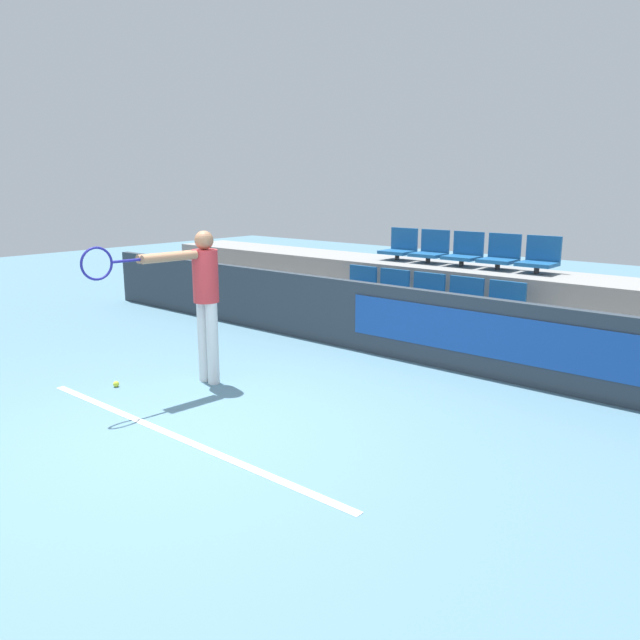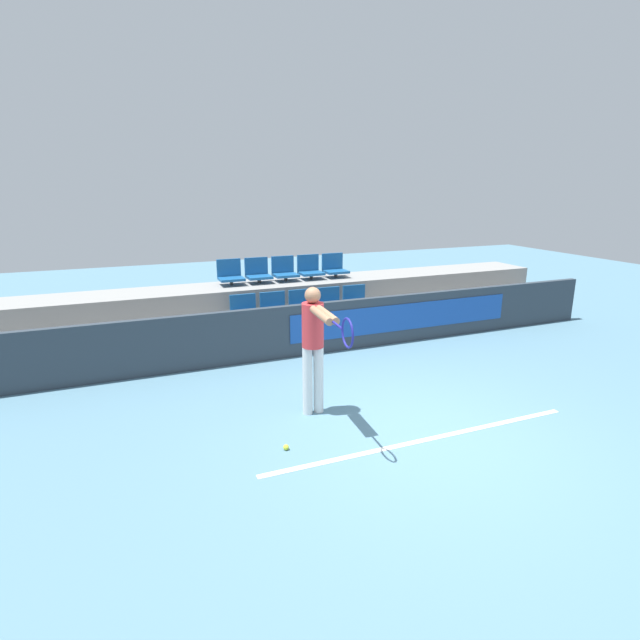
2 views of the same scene
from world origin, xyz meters
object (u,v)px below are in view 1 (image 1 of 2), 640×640
(stadium_chair_1, at_px, (390,291))
(stadium_chair_6, at_px, (431,250))
(stadium_chair_0, at_px, (358,287))
(stadium_chair_2, at_px, (424,295))
(stadium_chair_4, at_px, (503,306))
(stadium_chair_8, at_px, (500,255))
(stadium_chair_7, at_px, (464,252))
(stadium_chair_9, at_px, (540,258))
(tennis_ball, at_px, (116,384))
(tennis_player, at_px, (200,292))
(stadium_chair_3, at_px, (462,300))
(stadium_chair_5, at_px, (400,247))

(stadium_chair_1, height_order, stadium_chair_6, stadium_chair_6)
(stadium_chair_0, height_order, stadium_chair_2, same)
(stadium_chair_0, distance_m, stadium_chair_2, 1.13)
(stadium_chair_4, distance_m, stadium_chair_8, 1.32)
(stadium_chair_0, xyz_separation_m, stadium_chair_7, (1.13, 1.08, 0.50))
(stadium_chair_9, bearing_deg, stadium_chair_0, -154.33)
(stadium_chair_0, height_order, stadium_chair_8, stadium_chair_8)
(stadium_chair_4, xyz_separation_m, tennis_ball, (-2.73, -3.75, -0.66))
(stadium_chair_0, height_order, tennis_ball, stadium_chair_0)
(stadium_chair_2, xyz_separation_m, tennis_player, (-0.97, -3.04, 0.34))
(tennis_ball, bearing_deg, stadium_chair_6, 77.82)
(stadium_chair_0, distance_m, stadium_chair_1, 0.56)
(stadium_chair_2, height_order, stadium_chair_7, stadium_chair_7)
(stadium_chair_3, relative_size, stadium_chair_5, 1.00)
(stadium_chair_0, xyz_separation_m, stadium_chair_1, (0.56, 0.00, 0.00))
(stadium_chair_0, height_order, stadium_chair_4, same)
(stadium_chair_2, height_order, tennis_ball, stadium_chair_2)
(stadium_chair_1, xyz_separation_m, stadium_chair_2, (0.56, 0.00, 0.00))
(stadium_chair_1, relative_size, stadium_chair_4, 1.00)
(stadium_chair_6, distance_m, tennis_ball, 5.07)
(tennis_player, relative_size, tennis_ball, 25.67)
(stadium_chair_9, bearing_deg, stadium_chair_5, 180.00)
(stadium_chair_4, xyz_separation_m, stadium_chair_7, (-1.13, 1.08, 0.50))
(stadium_chair_7, xyz_separation_m, tennis_player, (-0.97, -4.13, -0.16))
(tennis_player, bearing_deg, stadium_chair_3, 67.66)
(stadium_chair_0, relative_size, stadium_chair_9, 1.00)
(stadium_chair_3, bearing_deg, stadium_chair_1, 180.00)
(stadium_chair_8, relative_size, tennis_ball, 7.51)
(stadium_chair_1, xyz_separation_m, tennis_player, (-0.41, -3.04, 0.34))
(stadium_chair_9, bearing_deg, stadium_chair_8, 180.00)
(stadium_chair_6, bearing_deg, stadium_chair_9, 0.00)
(stadium_chair_1, bearing_deg, stadium_chair_4, 0.00)
(stadium_chair_6, height_order, tennis_player, tennis_player)
(stadium_chair_7, bearing_deg, stadium_chair_1, -117.48)
(stadium_chair_2, distance_m, tennis_player, 3.21)
(stadium_chair_5, bearing_deg, stadium_chair_8, 0.00)
(stadium_chair_5, xyz_separation_m, stadium_chair_6, (0.56, 0.00, 0.00))
(stadium_chair_5, xyz_separation_m, stadium_chair_9, (2.25, 0.00, 0.00))
(stadium_chair_7, height_order, tennis_ball, stadium_chair_7)
(stadium_chair_5, height_order, stadium_chair_6, same)
(stadium_chair_2, distance_m, stadium_chair_8, 1.32)
(stadium_chair_1, distance_m, tennis_ball, 3.94)
(stadium_chair_3, bearing_deg, stadium_chair_8, 90.00)
(stadium_chair_0, bearing_deg, stadium_chair_6, 62.52)
(stadium_chair_5, relative_size, stadium_chair_8, 1.00)
(stadium_chair_3, bearing_deg, stadium_chair_9, 62.52)
(stadium_chair_1, relative_size, stadium_chair_7, 1.00)
(stadium_chair_7, height_order, tennis_player, tennis_player)
(stadium_chair_7, bearing_deg, stadium_chair_2, -90.00)
(stadium_chair_8, bearing_deg, stadium_chair_9, 0.00)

